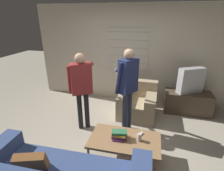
{
  "coord_description": "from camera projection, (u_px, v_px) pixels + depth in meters",
  "views": [
    {
      "loc": [
        0.6,
        -2.58,
        2.24
      ],
      "look_at": [
        -0.12,
        0.44,
        1.0
      ],
      "focal_mm": 28.0,
      "sensor_mm": 36.0,
      "label": 1
    }
  ],
  "objects": [
    {
      "name": "person_left_standing",
      "position": [
        81.0,
        83.0,
        3.42
      ],
      "size": [
        0.51,
        0.81,
        1.61
      ],
      "rotation": [
        0.0,
        0.0,
        0.55
      ],
      "color": "black",
      "rests_on": "ground_plane"
    },
    {
      "name": "tv_stand",
      "position": [
        187.0,
        102.0,
        4.29
      ],
      "size": [
        1.08,
        0.48,
        0.53
      ],
      "color": "#4C3D2D",
      "rests_on": "ground_plane"
    },
    {
      "name": "tv",
      "position": [
        191.0,
        81.0,
        4.08
      ],
      "size": [
        0.63,
        0.46,
        0.61
      ],
      "rotation": [
        0.0,
        0.0,
        3.64
      ],
      "color": "#B2B2B7",
      "rests_on": "tv_stand"
    },
    {
      "name": "ground_plane",
      "position": [
        113.0,
        144.0,
        3.29
      ],
      "size": [
        16.0,
        16.0,
        0.0
      ],
      "primitive_type": "plane",
      "color": "#B2A893"
    },
    {
      "name": "book_stack",
      "position": [
        119.0,
        135.0,
        2.76
      ],
      "size": [
        0.27,
        0.21,
        0.14
      ],
      "color": "#75387F",
      "rests_on": "coffee_table"
    },
    {
      "name": "wall_back",
      "position": [
        130.0,
        55.0,
        4.65
      ],
      "size": [
        5.2,
        0.08,
        2.55
      ],
      "color": "beige",
      "rests_on": "ground_plane"
    },
    {
      "name": "coffee_table",
      "position": [
        125.0,
        141.0,
        2.79
      ],
      "size": [
        1.12,
        0.63,
        0.42
      ],
      "color": "#9E754C",
      "rests_on": "ground_plane"
    },
    {
      "name": "soda_can",
      "position": [
        140.0,
        137.0,
        2.72
      ],
      "size": [
        0.07,
        0.07,
        0.13
      ],
      "color": "silver",
      "rests_on": "coffee_table"
    },
    {
      "name": "person_right_standing",
      "position": [
        128.0,
        82.0,
        3.32
      ],
      "size": [
        0.55,
        0.71,
        1.7
      ],
      "rotation": [
        0.0,
        0.0,
        1.01
      ],
      "color": "#33384C",
      "rests_on": "ground_plane"
    },
    {
      "name": "spare_remote",
      "position": [
        140.0,
        134.0,
        2.87
      ],
      "size": [
        0.1,
        0.13,
        0.02
      ],
      "rotation": [
        0.0,
        0.0,
        -0.53
      ],
      "color": "white",
      "rests_on": "coffee_table"
    },
    {
      "name": "armchair_beige",
      "position": [
        138.0,
        103.0,
        4.2
      ],
      "size": [
        0.88,
        0.89,
        0.78
      ],
      "rotation": [
        0.0,
        0.0,
        3.11
      ],
      "color": "tan",
      "rests_on": "ground_plane"
    }
  ]
}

